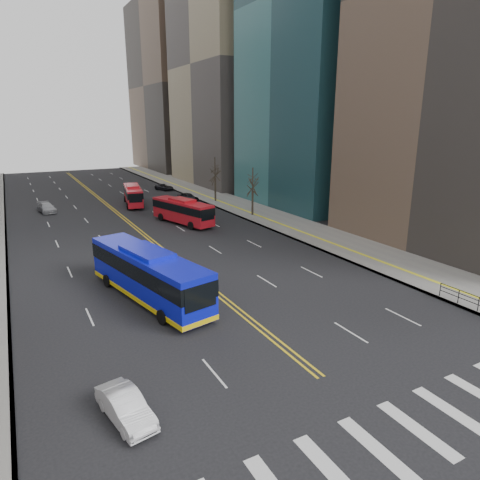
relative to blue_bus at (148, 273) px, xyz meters
name	(u,v)px	position (x,y,z in m)	size (l,w,h in m)	color
ground	(398,439)	(4.84, -19.07, -2.01)	(220.00, 220.00, 0.00)	black
sidewalk_right	(244,208)	(22.34, 25.93, -1.94)	(7.00, 130.00, 0.15)	gray
crosswalk	(398,439)	(4.84, -19.07, -2.01)	(26.70, 4.00, 0.01)	silver
centerline	(111,208)	(4.84, 35.93, -2.01)	(0.55, 100.00, 0.01)	gold
office_towers	(82,49)	(4.97, 49.43, 21.91)	(83.00, 134.00, 58.00)	gray
pedestrian_railing	(479,302)	(19.14, -13.07, -1.19)	(0.06, 6.06, 1.02)	black
street_trees	(78,202)	(-2.34, 15.48, 2.86)	(35.20, 47.20, 7.60)	black
blue_bus	(148,273)	(0.00, 0.00, 0.00)	(5.53, 13.57, 3.83)	#0D16CC
red_bus_near	(182,210)	(10.75, 21.18, -0.21)	(4.93, 10.33, 3.22)	red
red_bus_far	(133,194)	(8.46, 36.45, -0.27)	(3.98, 9.98, 3.13)	red
car_white	(125,407)	(-4.81, -12.48, -1.38)	(1.35, 3.86, 1.27)	silver
car_dark_mid	(188,197)	(17.11, 35.49, -1.33)	(1.61, 3.99, 1.36)	black
car_silver	(47,208)	(-3.92, 36.88, -1.34)	(1.87, 4.60, 1.33)	#9D9DA3
car_dark_far	(164,187)	(17.34, 48.13, -1.45)	(1.88, 4.07, 1.13)	black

